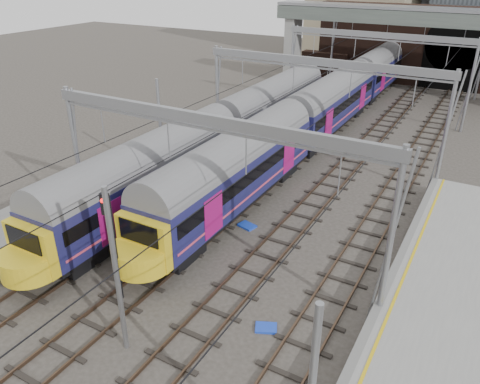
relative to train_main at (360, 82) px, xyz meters
The scene contains 11 objects.
ground 39.08m from the train_main, 87.06° to the right, with size 160.00×160.00×0.00m, color #38332D.
tracks 24.16m from the train_main, 85.23° to the right, with size 14.40×80.00×0.22m.
overhead_line 18.03m from the train_main, 83.47° to the right, with size 16.80×80.00×8.00m.
retaining_wall 13.54m from the train_main, 75.32° to the left, with size 28.00×2.75×9.00m.
overbridge 8.72m from the train_main, 74.17° to the left, with size 28.00×3.00×9.25m.
train_main is the anchor object (origin of this frame).
train_second 20.37m from the train_main, 101.32° to the right, with size 2.83×32.73×4.86m.
signal_near_left 34.84m from the train_main, 90.39° to the right, with size 0.40×0.48×5.31m.
equip_cover_a 32.93m from the train_main, 90.73° to the right, with size 0.86×0.60×0.10m, color blue.
equip_cover_b 26.71m from the train_main, 86.39° to the right, with size 0.97×0.68×0.11m, color blue.
equip_cover_c 34.04m from the train_main, 79.30° to the right, with size 0.88×0.62×0.10m, color blue.
Camera 1 is at (10.60, -7.73, 13.62)m, focal length 35.00 mm.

